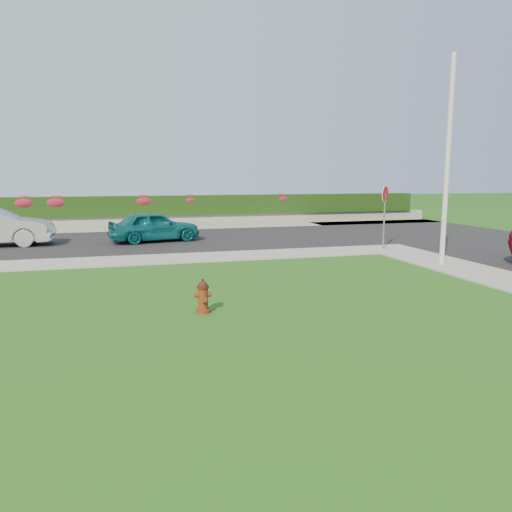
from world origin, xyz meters
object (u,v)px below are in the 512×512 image
object	(u,v)px
fire_hydrant	(203,297)
sedan_teal	(154,226)
utility_pole	(448,162)
stop_sign	(385,202)

from	to	relation	value
fire_hydrant	sedan_teal	distance (m)	11.51
sedan_teal	utility_pole	distance (m)	11.92
fire_hydrant	utility_pole	xyz separation A→B (m)	(8.25, 3.42, 2.89)
stop_sign	sedan_teal	bearing A→B (deg)	134.48
fire_hydrant	utility_pole	bearing A→B (deg)	25.26
utility_pole	fire_hydrant	bearing A→B (deg)	-157.49
utility_pole	stop_sign	world-z (taller)	utility_pole
fire_hydrant	stop_sign	distance (m)	10.93
fire_hydrant	stop_sign	size ratio (longest dim) A/B	0.29
fire_hydrant	stop_sign	world-z (taller)	stop_sign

